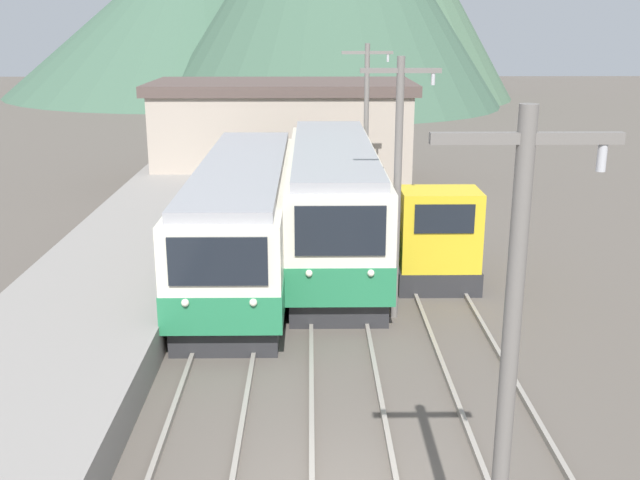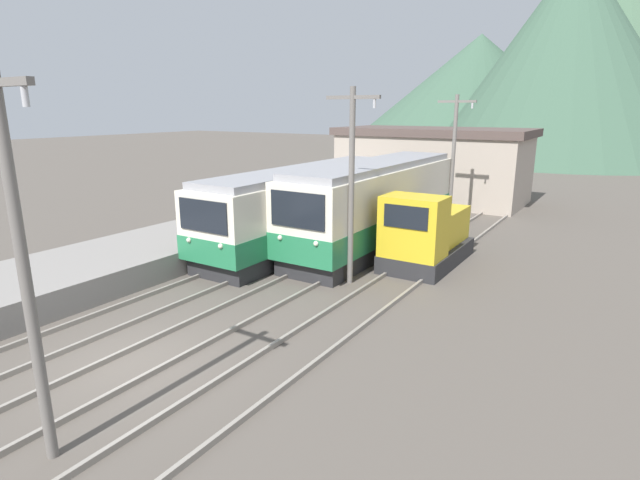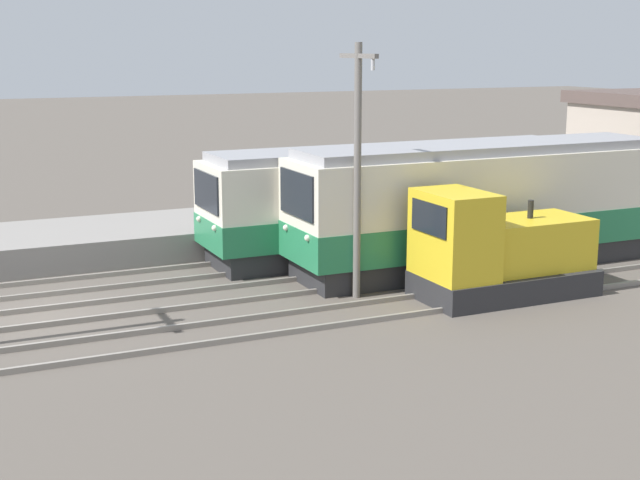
{
  "view_description": "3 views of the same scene",
  "coord_description": "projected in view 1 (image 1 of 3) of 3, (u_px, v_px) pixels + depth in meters",
  "views": [
    {
      "loc": [
        -0.53,
        -10.59,
        7.62
      ],
      "look_at": [
        -0.27,
        9.11,
        1.86
      ],
      "focal_mm": 42.0,
      "sensor_mm": 36.0,
      "label": 1
    },
    {
      "loc": [
        9.94,
        -6.9,
        6.09
      ],
      "look_at": [
        0.8,
        7.52,
        1.6
      ],
      "focal_mm": 28.0,
      "sensor_mm": 36.0,
      "label": 2
    },
    {
      "loc": [
        22.62,
        -2.51,
        6.72
      ],
      "look_at": [
        0.29,
        7.67,
        1.36
      ],
      "focal_mm": 50.0,
      "sensor_mm": 36.0,
      "label": 3
    }
  ],
  "objects": [
    {
      "name": "commuter_train_center",
      "position": [
        333.0,
        208.0,
        24.44
      ],
      "size": [
        2.84,
        12.41,
        3.84
      ],
      "color": "#28282B",
      "rests_on": "ground"
    },
    {
      "name": "catenary_mast_near",
      "position": [
        508.0,
        380.0,
        8.46
      ],
      "size": [
        2.0,
        0.2,
        6.82
      ],
      "color": "slate",
      "rests_on": "ground"
    },
    {
      "name": "catenary_mast_mid",
      "position": [
        398.0,
        180.0,
        19.08
      ],
      "size": [
        2.0,
        0.2,
        6.82
      ],
      "color": "slate",
      "rests_on": "ground"
    },
    {
      "name": "shunting_locomotive",
      "position": [
        431.0,
        237.0,
        23.17
      ],
      "size": [
        2.4,
        4.91,
        3.0
      ],
      "color": "#28282B",
      "rests_on": "ground"
    },
    {
      "name": "commuter_train_left",
      "position": [
        244.0,
        222.0,
        23.16
      ],
      "size": [
        2.84,
        13.22,
        3.54
      ],
      "color": "#28282B",
      "rests_on": "ground"
    },
    {
      "name": "station_building",
      "position": [
        283.0,
        131.0,
        36.55
      ],
      "size": [
        12.6,
        6.3,
        4.87
      ],
      "color": "#AD9E8E",
      "rests_on": "ground"
    },
    {
      "name": "catenary_mast_far",
      "position": [
        366.0,
        124.0,
        29.7
      ],
      "size": [
        2.0,
        0.2,
        6.82
      ],
      "color": "slate",
      "rests_on": "ground"
    }
  ]
}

